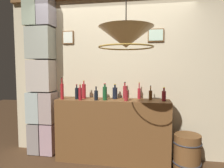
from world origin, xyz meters
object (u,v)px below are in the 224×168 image
at_px(liquor_bottle_tequila, 96,95).
at_px(liquor_bottle_whiskey, 125,92).
at_px(glass_tumbler_rocks, 105,95).
at_px(pendant_lamp, 126,38).
at_px(liquor_bottle_rye, 164,96).
at_px(liquor_bottle_port, 62,91).
at_px(liquor_bottle_gin, 84,91).
at_px(liquor_bottle_mezcal, 115,93).
at_px(liquor_bottle_amaro, 105,93).
at_px(liquor_bottle_vodka, 80,94).
at_px(wooden_barrel, 187,152).
at_px(liquor_bottle_rum, 150,95).
at_px(liquor_bottle_bourbon, 139,93).
at_px(liquor_bottle_scotch, 77,93).
at_px(liquor_bottle_brandy, 126,95).

distance_m(liquor_bottle_tequila, liquor_bottle_whiskey, 0.49).
distance_m(glass_tumbler_rocks, pendant_lamp, 1.43).
relative_size(liquor_bottle_rye, glass_tumbler_rocks, 1.98).
relative_size(liquor_bottle_port, liquor_bottle_gin, 1.18).
relative_size(liquor_bottle_mezcal, liquor_bottle_amaro, 0.93).
distance_m(liquor_bottle_vodka, liquor_bottle_gin, 0.18).
relative_size(liquor_bottle_amaro, wooden_barrel, 0.49).
bearing_deg(liquor_bottle_amaro, liquor_bottle_rye, 3.88).
bearing_deg(liquor_bottle_rum, liquor_bottle_bourbon, 156.77).
bearing_deg(liquor_bottle_vodka, liquor_bottle_scotch, 135.39).
relative_size(liquor_bottle_port, liquor_bottle_vodka, 1.41).
distance_m(liquor_bottle_tequila, wooden_barrel, 1.58).
relative_size(liquor_bottle_whiskey, liquor_bottle_vodka, 1.10).
bearing_deg(glass_tumbler_rocks, liquor_bottle_whiskey, 0.27).
bearing_deg(liquor_bottle_bourbon, wooden_barrel, -19.17).
bearing_deg(pendant_lamp, liquor_bottle_port, 141.77).
xyz_separation_m(liquor_bottle_vodka, liquor_bottle_bourbon, (0.89, 0.28, -0.01)).
xyz_separation_m(liquor_bottle_amaro, liquor_bottle_rye, (0.89, 0.06, -0.03)).
bearing_deg(liquor_bottle_gin, liquor_bottle_vodka, -91.17).
distance_m(liquor_bottle_tequila, liquor_bottle_rye, 1.03).
height_order(liquor_bottle_gin, glass_tumbler_rocks, liquor_bottle_gin).
relative_size(liquor_bottle_brandy, liquor_bottle_tequila, 1.07).
relative_size(liquor_bottle_scotch, pendant_lamp, 0.41).
xyz_separation_m(liquor_bottle_mezcal, liquor_bottle_vodka, (-0.51, -0.21, 0.01)).
distance_m(liquor_bottle_rye, pendant_lamp, 1.30).
xyz_separation_m(liquor_bottle_port, liquor_bottle_whiskey, (0.97, 0.26, -0.02)).
bearing_deg(pendant_lamp, liquor_bottle_amaro, 114.52).
distance_m(liquor_bottle_amaro, liquor_bottle_bourbon, 0.56).
relative_size(liquor_bottle_bourbon, pendant_lamp, 0.46).
height_order(liquor_bottle_brandy, liquor_bottle_rye, liquor_bottle_brandy).
xyz_separation_m(liquor_bottle_rum, liquor_bottle_rye, (0.20, -0.07, 0.00)).
bearing_deg(wooden_barrel, glass_tumbler_rocks, 168.78).
xyz_separation_m(liquor_bottle_amaro, liquor_bottle_rum, (0.70, 0.13, -0.03)).
bearing_deg(liquor_bottle_whiskey, wooden_barrel, -15.07).
bearing_deg(liquor_bottle_port, liquor_bottle_brandy, 1.43).
distance_m(liquor_bottle_mezcal, liquor_bottle_rum, 0.56).
xyz_separation_m(liquor_bottle_brandy, pendant_lamp, (0.08, -0.89, 0.73)).
bearing_deg(liquor_bottle_gin, liquor_bottle_rum, 1.25).
height_order(liquor_bottle_mezcal, liquor_bottle_vodka, liquor_bottle_vodka).
height_order(liquor_bottle_tequila, liquor_bottle_gin, liquor_bottle_gin).
relative_size(liquor_bottle_mezcal, liquor_bottle_rum, 1.07).
bearing_deg(wooden_barrel, liquor_bottle_whiskey, 164.93).
bearing_deg(liquor_bottle_vodka, liquor_bottle_whiskey, 23.18).
bearing_deg(liquor_bottle_port, liquor_bottle_gin, 26.49).
xyz_separation_m(liquor_bottle_mezcal, liquor_bottle_bourbon, (0.38, 0.07, -0.00)).
relative_size(liquor_bottle_mezcal, liquor_bottle_bourbon, 0.90).
relative_size(liquor_bottle_rum, pendant_lamp, 0.39).
bearing_deg(liquor_bottle_whiskey, glass_tumbler_rocks, -179.73).
relative_size(liquor_bottle_port, liquor_bottle_bourbon, 1.30).
relative_size(liquor_bottle_mezcal, liquor_bottle_tequila, 1.14).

